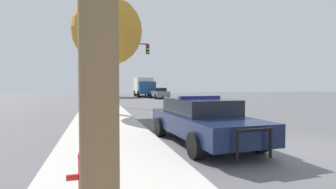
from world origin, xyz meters
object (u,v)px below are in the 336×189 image
object	(u,v)px
tree_sidewalk_near	(107,31)
car_background_distant	(142,91)
car_background_oncoming	(159,93)
traffic_light	(123,60)
fire_hydrant	(87,174)
box_truck	(144,86)
police_car	(202,119)
tree_sidewalk_far	(99,64)

from	to	relation	value
tree_sidewalk_near	car_background_distant	bearing A→B (deg)	76.21
car_background_distant	car_background_oncoming	distance (m)	9.47
traffic_light	car_background_distant	xyz separation A→B (m)	(5.16, 20.26, -3.30)
fire_hydrant	box_truck	world-z (taller)	box_truck
police_car	traffic_light	world-z (taller)	traffic_light
fire_hydrant	car_background_oncoming	world-z (taller)	car_background_oncoming
car_background_distant	traffic_light	bearing A→B (deg)	-102.56
fire_hydrant	tree_sidewalk_far	xyz separation A→B (m)	(0.68, 39.40, 4.66)
tree_sidewalk_far	police_car	bearing A→B (deg)	-85.75
car_background_oncoming	tree_sidewalk_near	bearing A→B (deg)	65.84
traffic_light	box_truck	size ratio (longest dim) A/B	0.80
fire_hydrant	tree_sidewalk_near	distance (m)	12.96
car_background_oncoming	police_car	bearing A→B (deg)	77.56
traffic_light	car_background_oncoming	size ratio (longest dim) A/B	1.34
fire_hydrant	traffic_light	size ratio (longest dim) A/B	0.14
police_car	car_background_distant	bearing A→B (deg)	-99.86
police_car	car_background_distant	distance (m)	36.44
police_car	box_truck	xyz separation A→B (m)	(3.99, 32.70, 0.88)
car_background_distant	box_truck	distance (m)	3.61
police_car	traffic_light	size ratio (longest dim) A/B	0.91
fire_hydrant	car_background_distant	xyz separation A→B (m)	(7.64, 39.91, 0.18)
tree_sidewalk_far	car_background_distant	bearing A→B (deg)	4.19
traffic_light	car_background_oncoming	world-z (taller)	traffic_light
box_truck	tree_sidewalk_near	xyz separation A→B (m)	(-6.50, -24.29, 3.39)
police_car	tree_sidewalk_far	bearing A→B (deg)	-88.82
police_car	car_background_oncoming	distance (m)	27.22
traffic_light	tree_sidewalk_near	distance (m)	7.75
traffic_light	box_truck	distance (m)	17.63
fire_hydrant	tree_sidewalk_far	bearing A→B (deg)	89.01
fire_hydrant	police_car	bearing A→B (deg)	48.18
fire_hydrant	car_background_distant	distance (m)	40.64
traffic_light	box_truck	bearing A→B (deg)	73.88
tree_sidewalk_near	fire_hydrant	bearing A→B (deg)	-93.87
tree_sidewalk_far	tree_sidewalk_near	xyz separation A→B (m)	(0.14, -27.26, -0.21)
traffic_light	tree_sidewalk_far	bearing A→B (deg)	95.20
police_car	box_truck	bearing A→B (deg)	-100.03
tree_sidewalk_far	fire_hydrant	bearing A→B (deg)	-90.99
car_background_distant	tree_sidewalk_far	world-z (taller)	tree_sidewalk_far
car_background_distant	car_background_oncoming	bearing A→B (deg)	-83.76
police_car	tree_sidewalk_near	world-z (taller)	tree_sidewalk_near
car_background_distant	box_truck	size ratio (longest dim) A/B	0.65
traffic_light	police_car	bearing A→B (deg)	-86.92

